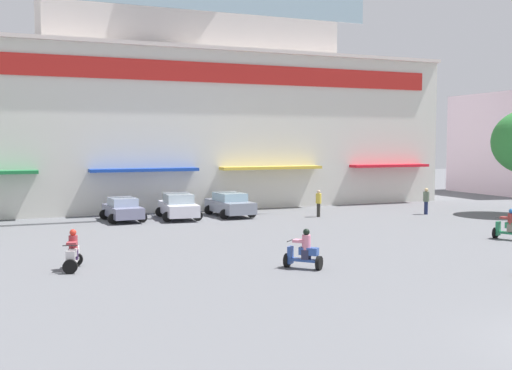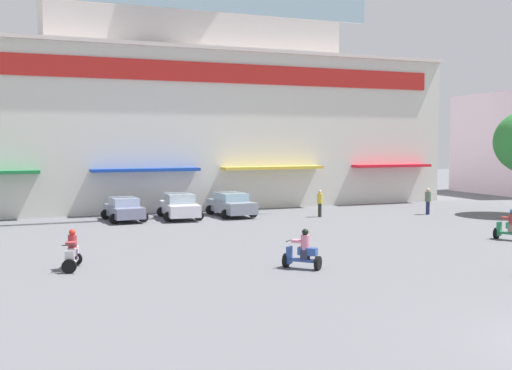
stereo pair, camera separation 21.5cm
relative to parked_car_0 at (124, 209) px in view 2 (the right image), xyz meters
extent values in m
plane|color=#5C5E62|center=(6.36, -13.78, -0.71)|extent=(128.00, 128.00, 0.00)
cube|color=silver|center=(6.36, 8.71, 4.71)|extent=(37.65, 10.97, 10.84)
cube|color=silver|center=(6.36, 9.25, 14.06)|extent=(20.93, 9.87, 7.85)
cube|color=red|center=(6.36, 3.16, 8.62)|extent=(34.63, 0.12, 1.31)
cube|color=beige|center=(6.36, 3.12, 10.25)|extent=(37.65, 0.70, 0.24)
cube|color=#173A9C|center=(1.90, 2.67, 2.18)|extent=(6.95, 1.10, 0.20)
cube|color=gold|center=(10.77, 2.67, 2.18)|extent=(7.37, 1.10, 0.20)
cube|color=red|center=(20.53, 2.67, 2.18)|extent=(6.41, 1.10, 0.20)
cube|color=#99B7C6|center=(6.36, -1.21, 12.49)|extent=(18.42, 0.08, 1.57)
cube|color=slate|center=(0.00, 0.00, -0.12)|extent=(1.92, 3.91, 0.63)
cube|color=#9FB0C9|center=(0.00, 0.00, 0.44)|extent=(1.57, 1.99, 0.48)
cylinder|color=black|center=(-0.91, 1.12, -0.41)|extent=(0.61, 0.20, 0.60)
cylinder|color=black|center=(0.76, 1.23, -0.41)|extent=(0.61, 0.20, 0.60)
cylinder|color=black|center=(-0.76, -1.23, -0.41)|extent=(0.61, 0.20, 0.60)
cylinder|color=black|center=(0.91, -1.12, -0.41)|extent=(0.61, 0.20, 0.60)
cube|color=silver|center=(3.33, -0.20, -0.08)|extent=(2.11, 4.41, 0.70)
cube|color=#A1B4BC|center=(3.33, -0.20, 0.55)|extent=(1.70, 2.25, 0.56)
cylinder|color=black|center=(2.52, 1.19, -0.41)|extent=(0.61, 0.21, 0.60)
cylinder|color=black|center=(4.32, 1.06, -0.41)|extent=(0.61, 0.21, 0.60)
cylinder|color=black|center=(2.33, -1.46, -0.41)|extent=(0.61, 0.21, 0.60)
cylinder|color=black|center=(4.13, -1.59, -0.41)|extent=(0.61, 0.21, 0.60)
cube|color=gray|center=(6.69, -0.12, -0.08)|extent=(2.07, 4.35, 0.71)
cube|color=#90B3C3|center=(6.69, -0.12, 0.53)|extent=(1.70, 2.22, 0.50)
cylinder|color=black|center=(5.70, 1.15, -0.41)|extent=(0.61, 0.20, 0.60)
cylinder|color=black|center=(7.53, 1.25, -0.41)|extent=(0.61, 0.20, 0.60)
cylinder|color=black|center=(5.86, -1.49, -0.41)|extent=(0.61, 0.20, 0.60)
cylinder|color=black|center=(7.68, -1.38, -0.41)|extent=(0.61, 0.20, 0.60)
cylinder|color=black|center=(15.71, -13.34, -0.45)|extent=(0.53, 0.34, 0.52)
cube|color=#237E4F|center=(15.96, -13.90, -0.39)|extent=(0.70, 1.10, 0.10)
cube|color=#237E4F|center=(15.76, -13.45, -0.21)|extent=(0.35, 0.26, 0.68)
cylinder|color=black|center=(15.75, -13.43, 0.33)|extent=(0.49, 0.24, 0.04)
cube|color=slate|center=(16.01, -14.02, -0.13)|extent=(0.41, 0.39, 0.36)
cylinder|color=maroon|center=(16.01, -14.02, 0.31)|extent=(0.42, 0.42, 0.52)
sphere|color=#2362AB|center=(16.01, -14.02, 0.68)|extent=(0.25, 0.25, 0.25)
cube|color=maroon|center=(15.90, -13.77, 0.33)|extent=(0.49, 0.54, 0.10)
cylinder|color=black|center=(-4.24, -13.97, -0.45)|extent=(0.54, 0.26, 0.52)
cylinder|color=black|center=(-3.91, -12.67, -0.45)|extent=(0.54, 0.26, 0.52)
cube|color=silver|center=(-4.08, -13.32, -0.39)|extent=(0.55, 1.21, 0.10)
cube|color=silver|center=(-4.02, -13.08, -0.05)|extent=(0.47, 0.80, 0.28)
cube|color=silver|center=(-4.20, -13.84, -0.24)|extent=(0.34, 0.21, 0.65)
cylinder|color=black|center=(-4.21, -13.86, 0.29)|extent=(0.51, 0.16, 0.04)
cube|color=#2E1E3F|center=(-4.04, -13.19, -0.17)|extent=(0.38, 0.35, 0.36)
cylinder|color=#99333A|center=(-4.04, -13.19, 0.28)|extent=(0.39, 0.39, 0.53)
sphere|color=red|center=(-4.04, -13.19, 0.66)|extent=(0.25, 0.25, 0.25)
cube|color=#99333A|center=(-4.11, -13.47, 0.31)|extent=(0.44, 0.51, 0.10)
cylinder|color=black|center=(3.41, -15.78, -0.45)|extent=(0.48, 0.46, 0.52)
cylinder|color=black|center=(4.27, -16.69, -0.45)|extent=(0.48, 0.46, 0.52)
cube|color=#2A4994|center=(3.84, -16.24, -0.39)|extent=(0.96, 0.99, 0.10)
cube|color=#2A4994|center=(3.99, -16.40, -0.04)|extent=(0.70, 0.72, 0.28)
cube|color=#2A4994|center=(3.49, -15.87, -0.24)|extent=(0.33, 0.32, 0.65)
cylinder|color=black|center=(3.48, -15.85, 0.30)|extent=(0.40, 0.38, 0.04)
cube|color=#2A2B44|center=(3.92, -16.33, -0.16)|extent=(0.42, 0.42, 0.36)
cylinder|color=#D27992|center=(3.92, -16.33, 0.29)|extent=(0.45, 0.45, 0.54)
sphere|color=black|center=(3.92, -16.33, 0.67)|extent=(0.25, 0.25, 0.25)
cube|color=#D27992|center=(3.73, -16.13, 0.31)|extent=(0.55, 0.55, 0.10)
cylinder|color=#1D254C|center=(18.78, -4.00, -0.29)|extent=(0.34, 0.34, 0.83)
cylinder|color=#576853|center=(18.78, -4.00, 0.45)|extent=(0.55, 0.55, 0.64)
sphere|color=tan|center=(18.78, -4.00, 0.88)|extent=(0.24, 0.24, 0.24)
cylinder|color=#2A2924|center=(11.69, -2.59, -0.28)|extent=(0.30, 0.30, 0.85)
cylinder|color=gold|center=(11.69, -2.59, 0.45)|extent=(0.49, 0.49, 0.62)
sphere|color=tan|center=(11.69, -2.59, 0.88)|extent=(0.22, 0.22, 0.22)
camera|label=1|loc=(-6.11, -36.20, 3.96)|focal=42.74mm
camera|label=2|loc=(-5.91, -36.28, 3.96)|focal=42.74mm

